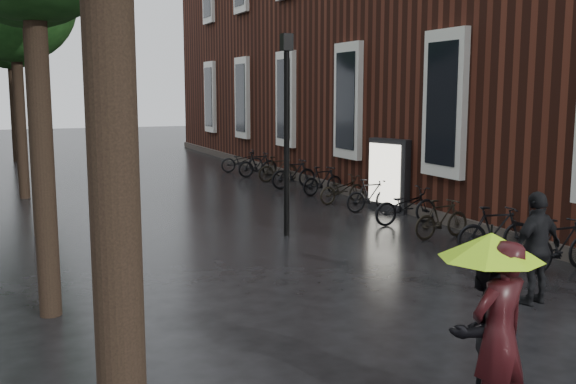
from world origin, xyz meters
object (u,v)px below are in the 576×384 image
person_black (484,331)px  ad_lightbox (389,175)px  lamp_post (287,115)px  pedestrian_walking (537,248)px  person_burgundy (499,336)px  parked_bicycles (352,191)px

person_black → ad_lightbox: ad_lightbox is taller
ad_lightbox → lamp_post: bearing=-171.6°
person_black → pedestrian_walking: bearing=-147.1°
person_burgundy → parked_bicycles: person_burgundy is taller
lamp_post → ad_lightbox: bearing=25.4°
person_burgundy → lamp_post: size_ratio=0.42×
ad_lightbox → person_burgundy: bearing=-133.5°
person_burgundy → person_black: bearing=-113.6°
ad_lightbox → lamp_post: lamp_post is taller
person_burgundy → person_black: person_burgundy is taller
pedestrian_walking → lamp_post: bearing=-85.3°
parked_bicycles → pedestrian_walking: bearing=-100.3°
pedestrian_walking → ad_lightbox: bearing=-115.4°
pedestrian_walking → ad_lightbox: ad_lightbox is taller
person_black → pedestrian_walking: (3.15, 2.61, 0.01)m
person_burgundy → ad_lightbox: ad_lightbox is taller
pedestrian_walking → parked_bicycles: size_ratio=0.09×
person_black → lamp_post: 9.14m
person_black → ad_lightbox: (5.40, 10.63, 0.13)m
ad_lightbox → pedestrian_walking: bearing=-122.6°
person_black → parked_bicycles: person_black is taller
person_burgundy → pedestrian_walking: size_ratio=1.07×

